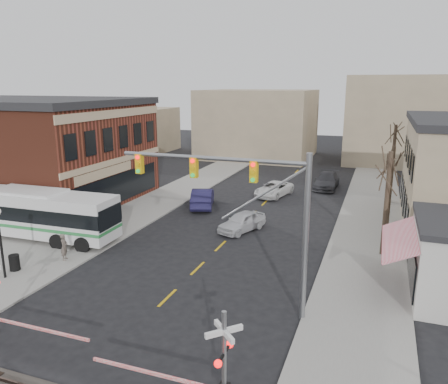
# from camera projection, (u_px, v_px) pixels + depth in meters

# --- Properties ---
(ground) EXTENTS (160.00, 160.00, 0.00)m
(ground) POSITION_uv_depth(u_px,v_px,m) (148.00, 317.00, 21.05)
(ground) COLOR black
(ground) RESTS_ON ground
(sidewalk_west) EXTENTS (5.00, 60.00, 0.12)m
(sidewalk_west) POSITION_uv_depth(u_px,v_px,m) (165.00, 198.00, 42.42)
(sidewalk_west) COLOR gray
(sidewalk_west) RESTS_ON ground
(sidewalk_east) EXTENTS (5.00, 60.00, 0.12)m
(sidewalk_east) POSITION_uv_depth(u_px,v_px,m) (370.00, 218.00, 36.14)
(sidewalk_east) COLOR gray
(sidewalk_east) RESTS_ON ground
(tree_east_a) EXTENTS (0.28, 0.28, 6.75)m
(tree_east_a) POSITION_uv_depth(u_px,v_px,m) (386.00, 204.00, 27.68)
(tree_east_a) COLOR #382B21
(tree_east_a) RESTS_ON sidewalk_east
(tree_east_b) EXTENTS (0.28, 0.28, 6.30)m
(tree_east_b) POSITION_uv_depth(u_px,v_px,m) (390.00, 187.00, 33.11)
(tree_east_b) COLOR #382B21
(tree_east_b) RESTS_ON sidewalk_east
(tree_east_c) EXTENTS (0.28, 0.28, 7.20)m
(tree_east_c) POSITION_uv_depth(u_px,v_px,m) (392.00, 164.00, 40.23)
(tree_east_c) COLOR #382B21
(tree_east_c) RESTS_ON sidewalk_east
(transit_bus) EXTENTS (13.33, 3.32, 3.41)m
(transit_bus) POSITION_uv_depth(u_px,v_px,m) (30.00, 212.00, 31.40)
(transit_bus) COLOR silver
(transit_bus) RESTS_ON ground
(traffic_signal_mast) EXTENTS (9.44, 0.30, 8.00)m
(traffic_signal_mast) POSITION_uv_depth(u_px,v_px,m) (251.00, 198.00, 20.38)
(traffic_signal_mast) COLOR gray
(traffic_signal_mast) RESTS_ON ground
(rr_crossing_east) EXTENTS (5.60, 1.36, 4.00)m
(rr_crossing_east) POSITION_uv_depth(u_px,v_px,m) (212.00, 365.00, 14.28)
(rr_crossing_east) COLOR gray
(rr_crossing_east) RESTS_ON ground
(trash_bin) EXTENTS (0.60, 0.60, 0.95)m
(trash_bin) POSITION_uv_depth(u_px,v_px,m) (14.00, 263.00, 25.92)
(trash_bin) COLOR black
(trash_bin) RESTS_ON sidewalk_west
(car_a) EXTENTS (3.21, 4.67, 1.48)m
(car_a) POSITION_uv_depth(u_px,v_px,m) (242.00, 222.00, 33.12)
(car_a) COLOR silver
(car_a) RESTS_ON ground
(car_b) EXTENTS (3.38, 5.54, 1.72)m
(car_b) POSITION_uv_depth(u_px,v_px,m) (203.00, 198.00, 39.63)
(car_b) COLOR #1D1A42
(car_b) RESTS_ON ground
(car_c) EXTENTS (3.47, 5.49, 1.41)m
(car_c) POSITION_uv_depth(u_px,v_px,m) (274.00, 189.00, 43.44)
(car_c) COLOR silver
(car_c) RESTS_ON ground
(car_d) EXTENTS (2.38, 5.68, 1.64)m
(car_d) POSITION_uv_depth(u_px,v_px,m) (327.00, 181.00, 46.65)
(car_d) COLOR #3C3C41
(car_d) RESTS_ON ground
(pedestrian_near) EXTENTS (0.59, 0.72, 1.71)m
(pedestrian_near) POSITION_uv_depth(u_px,v_px,m) (64.00, 247.00, 27.36)
(pedestrian_near) COLOR #63584F
(pedestrian_near) RESTS_ON sidewalk_west
(pedestrian_far) EXTENTS (1.12, 1.08, 1.82)m
(pedestrian_far) POSITION_uv_depth(u_px,v_px,m) (70.00, 227.00, 31.06)
(pedestrian_far) COLOR #363E5F
(pedestrian_far) RESTS_ON sidewalk_west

